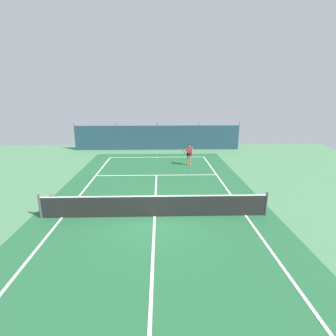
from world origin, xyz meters
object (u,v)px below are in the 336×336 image
Objects in this scene: water_bottle at (52,195)px; tennis_net at (154,206)px; tennis_ball_near_player at (203,202)px; parked_car at (182,137)px; tennis_player at (189,153)px.

tennis_net is at bearing -24.65° from water_bottle.
tennis_ball_near_player is at bearing 31.94° from tennis_net.
tennis_ball_near_player is 0.28× the size of water_bottle.
parked_car reaches higher than tennis_net.
parked_car is at bearing -72.73° from tennis_player.
tennis_net is 18.24m from parked_car.
tennis_player is at bearing -87.16° from parked_car.
tennis_ball_near_player is 16.54m from parked_car.
tennis_net is 9.37m from tennis_player.
tennis_player is 9.02m from parked_car.
parked_car is at bearing 81.64° from tennis_net.
parked_car is 17.98× the size of water_bottle.
tennis_ball_near_player is at bearing -86.77° from parked_car.
tennis_player is at bearing 39.07° from water_bottle.
tennis_player reaches higher than tennis_ball_near_player.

